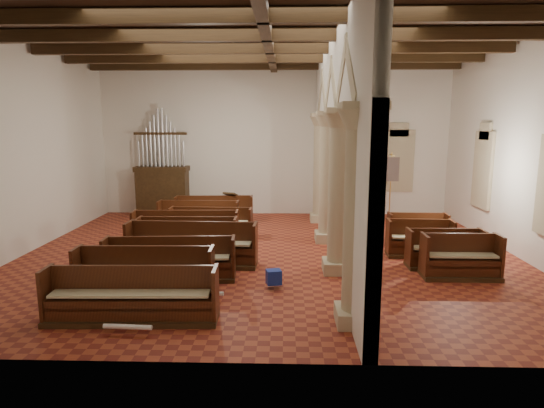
{
  "coord_description": "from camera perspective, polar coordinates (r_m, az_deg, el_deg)",
  "views": [
    {
      "loc": [
        0.46,
        -12.56,
        3.72
      ],
      "look_at": [
        0.08,
        0.5,
        1.38
      ],
      "focal_mm": 30.0,
      "sensor_mm": 36.0,
      "label": 1
    }
  ],
  "objects": [
    {
      "name": "hymnal_box_a",
      "position": [
        9.8,
        -11.31,
        -10.67
      ],
      "size": [
        0.39,
        0.35,
        0.33
      ],
      "primitive_type": "cube",
      "rotation": [
        0.0,
        0.0,
        -0.27
      ],
      "color": "navy",
      "rests_on": "floor"
    },
    {
      "name": "pipe_organ",
      "position": [
        18.87,
        -13.59,
        2.72
      ],
      "size": [
        2.1,
        0.85,
        4.4
      ],
      "color": "#3D2813",
      "rests_on": "floor"
    },
    {
      "name": "window_right_b",
      "position": [
        16.48,
        25.04,
        3.91
      ],
      "size": [
        0.03,
        1.0,
        2.2
      ],
      "primitive_type": "cube",
      "color": "#357760",
      "rests_on": "wall_right"
    },
    {
      "name": "aisle_pew_0",
      "position": [
        12.0,
        22.57,
        -6.88
      ],
      "size": [
        1.84,
        0.72,
        1.07
      ],
      "rotation": [
        0.0,
        0.0,
        -0.0
      ],
      "color": "#3D2813",
      "rests_on": "floor"
    },
    {
      "name": "ceiling",
      "position": [
        12.77,
        -0.44,
        20.44
      ],
      "size": [
        14.0,
        14.0,
        0.0
      ],
      "primitive_type": "plane",
      "rotation": [
        3.14,
        0.0,
        0.0
      ],
      "color": "black",
      "rests_on": "wall_back"
    },
    {
      "name": "hymnal_box_b",
      "position": [
        10.46,
        0.22,
        -9.14
      ],
      "size": [
        0.39,
        0.34,
        0.33
      ],
      "primitive_type": "cube",
      "rotation": [
        0.0,
        0.0,
        0.25
      ],
      "color": "#151694",
      "rests_on": "floor"
    },
    {
      "name": "tube_heater_b",
      "position": [
        9.93,
        -8.72,
        -10.98
      ],
      "size": [
        0.91,
        0.16,
        0.09
      ],
      "primitive_type": "cylinder",
      "rotation": [
        0.0,
        1.57,
        -0.08
      ],
      "color": "silver",
      "rests_on": "floor"
    },
    {
      "name": "arcade",
      "position": [
        12.63,
        7.87,
        9.35
      ],
      "size": [
        0.9,
        11.9,
        6.0
      ],
      "color": "tan",
      "rests_on": "floor"
    },
    {
      "name": "aisle_pew_3",
      "position": [
        14.71,
        17.76,
        -3.65
      ],
      "size": [
        1.79,
        0.7,
        0.99
      ],
      "rotation": [
        0.0,
        0.0,
        -0.03
      ],
      "color": "#3D2813",
      "rests_on": "floor"
    },
    {
      "name": "window_back",
      "position": [
        19.14,
        15.46,
        5.23
      ],
      "size": [
        1.0,
        0.03,
        2.2
      ],
      "primitive_type": "cube",
      "color": "#357760",
      "rests_on": "wall_back"
    },
    {
      "name": "wall_left",
      "position": [
        14.63,
        -29.17,
        6.06
      ],
      "size": [
        0.02,
        12.0,
        6.0
      ],
      "primitive_type": "cube",
      "color": "white",
      "rests_on": "floor"
    },
    {
      "name": "dossal_curtain",
      "position": [
        18.9,
        10.93,
        2.2
      ],
      "size": [
        1.8,
        0.07,
        2.17
      ],
      "color": "maroon",
      "rests_on": "floor"
    },
    {
      "name": "ceiling_beams",
      "position": [
        12.74,
        -0.44,
        19.64
      ],
      "size": [
        13.8,
        11.8,
        0.3
      ],
      "primitive_type": null,
      "color": "#3D2813",
      "rests_on": "wall_back"
    },
    {
      "name": "nave_pew_0",
      "position": [
        9.19,
        -17.18,
        -11.88
      ],
      "size": [
        3.27,
        0.8,
        1.05
      ],
      "rotation": [
        0.0,
        0.0,
        0.03
      ],
      "color": "#3D2813",
      "rests_on": "floor"
    },
    {
      "name": "hymnal_box_c",
      "position": [
        12.49,
        -4.22,
        -6.06
      ],
      "size": [
        0.33,
        0.3,
        0.28
      ],
      "primitive_type": "cube",
      "rotation": [
        0.0,
        0.0,
        -0.31
      ],
      "color": "navy",
      "rests_on": "floor"
    },
    {
      "name": "aisle_pew_1",
      "position": [
        12.68,
        20.85,
        -5.99
      ],
      "size": [
        1.95,
        0.7,
        1.01
      ],
      "rotation": [
        0.0,
        0.0,
        0.01
      ],
      "color": "#3D2813",
      "rests_on": "floor"
    },
    {
      "name": "wall_right",
      "position": [
        14.17,
        29.32,
        5.96
      ],
      "size": [
        0.02,
        12.0,
        6.0
      ],
      "primitive_type": "cube",
      "color": "white",
      "rests_on": "floor"
    },
    {
      "name": "processional_banner",
      "position": [
        18.21,
        14.57,
        0.69
      ],
      "size": [
        0.6,
        0.76,
        2.62
      ],
      "rotation": [
        0.0,
        0.0,
        -0.01
      ],
      "color": "#3D2813",
      "rests_on": "floor"
    },
    {
      "name": "floor",
      "position": [
        13.1,
        -0.41,
        -6.34
      ],
      "size": [
        14.0,
        14.0,
        0.0
      ],
      "primitive_type": "plane",
      "color": "#993B21",
      "rests_on": "ground"
    },
    {
      "name": "nave_pew_5",
      "position": [
        14.23,
        -10.75,
        -3.72
      ],
      "size": [
        3.25,
        0.84,
        1.07
      ],
      "rotation": [
        0.0,
        0.0,
        0.04
      ],
      "color": "#3D2813",
      "rests_on": "floor"
    },
    {
      "name": "nave_pew_1",
      "position": [
        10.45,
        -15.65,
        -9.05
      ],
      "size": [
        3.02,
        0.76,
        1.05
      ],
      "rotation": [
        0.0,
        0.0,
        0.02
      ],
      "color": "#3D2813",
      "rests_on": "floor"
    },
    {
      "name": "lectern",
      "position": [
        17.29,
        -5.11,
        -0.67
      ],
      "size": [
        0.57,
        0.6,
        1.17
      ],
      "rotation": [
        0.0,
        0.0,
        -0.34
      ],
      "color": "#381D12",
      "rests_on": "floor"
    },
    {
      "name": "nave_pew_6",
      "position": [
        15.13,
        -7.68,
        -2.92
      ],
      "size": [
        2.73,
        0.75,
        0.97
      ],
      "rotation": [
        0.0,
        0.0,
        -0.04
      ],
      "color": "#3D2813",
      "rests_on": "floor"
    },
    {
      "name": "aisle_pew_2",
      "position": [
        13.52,
        18.02,
        -4.79
      ],
      "size": [
        1.84,
        0.78,
        1.04
      ],
      "rotation": [
        0.0,
        0.0,
        -0.05
      ],
      "color": "#3D2813",
      "rests_on": "floor"
    },
    {
      "name": "nave_pew_8",
      "position": [
        17.11,
        -7.24,
        -1.32
      ],
      "size": [
        2.91,
        0.85,
        1.03
      ],
      "rotation": [
        0.0,
        0.0,
        0.06
      ],
      "color": "#3D2813",
      "rests_on": "floor"
    },
    {
      "name": "wall_back",
      "position": [
        18.58,
        0.26,
        7.93
      ],
      "size": [
        14.0,
        0.02,
        6.0
      ],
      "primitive_type": "cube",
      "color": "white",
      "rests_on": "floor"
    },
    {
      "name": "wall_front",
      "position": [
        6.61,
        -2.34,
        3.91
      ],
      "size": [
        14.0,
        0.02,
        6.0
      ],
      "primitive_type": "cube",
      "color": "white",
      "rests_on": "floor"
    },
    {
      "name": "nave_pew_7",
      "position": [
        16.29,
        -9.17,
        -1.98
      ],
      "size": [
        2.84,
        0.68,
        1.01
      ],
      "rotation": [
        0.0,
        0.0,
        0.0
      ],
      "color": "#3D2813",
      "rests_on": "floor"
    },
    {
      "name": "tube_heater_a",
      "position": [
        8.71,
        -17.66,
        -14.48
      ],
      "size": [
        0.88,
        0.13,
        0.09
      ],
      "primitive_type": "cylinder",
      "rotation": [
        0.0,
        1.57,
        -0.05
      ],
      "color": "white",
      "rests_on": "floor"
    },
    {
      "name": "nave_pew_4",
      "position": [
        13.19,
        -10.55,
        -4.79
      ],
      "size": [
        2.83,
        0.77,
        1.08
      ],
      "rotation": [
        0.0,
        0.0,
        0.02
      ],
      "color": "#3D2813",
      "rests_on": "floor"
    },
    {
      "name": "nave_pew_2",
      "position": [
        11.25,
        -12.64,
        -7.59
      ],
      "size": [
        3.14,
        0.88,
        1.03
      ],
      "rotation": [
        0.0,
        0.0,
        0.06
      ],
      "color": "#3D2813",
      "rests_on": "floor"
    },
    {
      "name": "nave_pew_3",
      "position": [
        12.22,
        -10.0,
        -5.87
      ],
      "size": [
        3.45,
        0.88,
        1.15
      ],
      "rotation": [
        0.0,
        0.0,
        -0.03
      ],
      "color": "#3D2813",
      "rests_on": "floor"
    }
  ]
}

